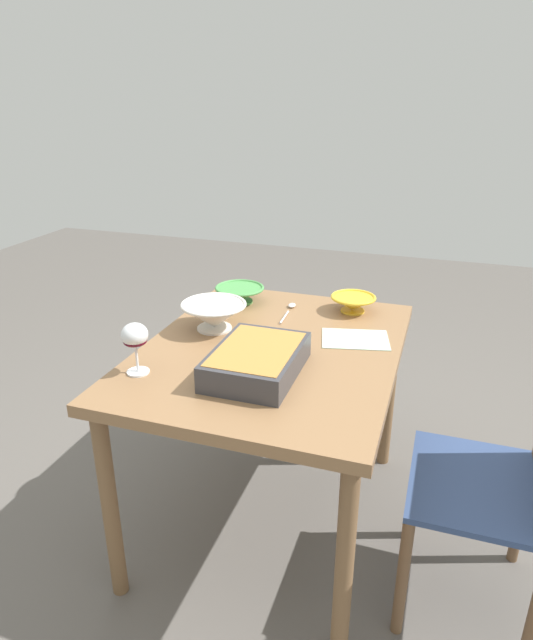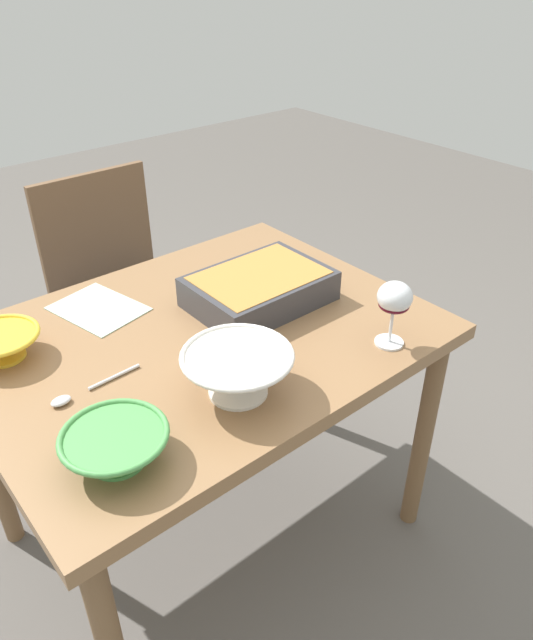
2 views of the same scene
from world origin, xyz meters
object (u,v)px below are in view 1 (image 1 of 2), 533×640
Objects in this scene: dining_table at (272,368)px; napkin at (355,339)px; chair at (508,477)px; serving_bowl at (240,293)px; mixing_bowl at (353,303)px; serving_spoon at (290,309)px; wine_glass at (135,338)px; casserole_dish at (257,359)px; small_bowl at (214,315)px.

dining_table is 4.72× the size of napkin.
chair reaches higher than serving_bowl.
mixing_bowl reaches higher than serving_spoon.
serving_bowl is at bearing 173.81° from wine_glass.
casserole_dish reaches higher than mixing_bowl.
wine_glass is (0.32, -0.34, 0.20)m from dining_table.
small_bowl is (-0.28, -0.26, 0.01)m from casserole_dish.
small_bowl is 0.30m from serving_bowl.
chair reaches higher than serving_spoon.
small_bowl is 1.03× the size of napkin.
serving_spoon is (-0.35, -0.04, 0.09)m from dining_table.
small_bowl reaches higher than serving_bowl.
dining_table is at bearing -26.24° from mixing_bowl.
serving_bowl reaches higher than serving_spoon.
wine_glass is at bearing -12.59° from small_bowl.
dining_table is at bearing 35.21° from serving_bowl.
dining_table is at bearing -100.39° from chair.
serving_bowl is 0.23m from serving_spoon.
napkin is at bearing 56.69° from serving_spoon.
small_bowl is at bearing -53.22° from mixing_bowl.
wine_glass reaches higher than casserole_dish.
serving_bowl is (-0.37, -0.26, 0.12)m from dining_table.
chair is 2.46× the size of casserole_dish.
wine_glass is at bearing -71.68° from casserole_dish.
serving_bowl is at bearing -154.13° from casserole_dish.
chair reaches higher than casserole_dish.
casserole_dish is 1.49× the size of small_bowl.
dining_table is at bearing -60.51° from napkin.
casserole_dish is (0.06, -0.77, 0.30)m from chair.
dining_table is 0.31m from napkin.
napkin is (-0.35, 0.25, -0.05)m from casserole_dish.
serving_spoon reaches higher than dining_table.
dining_table is at bearing 133.32° from wine_glass.
serving_bowl is 0.96× the size of serving_spoon.
wine_glass is 0.69× the size of small_bowl.
napkin is (-0.15, 0.26, 0.08)m from dining_table.
napkin reaches higher than dining_table.
small_bowl reaches higher than dining_table.
small_bowl is (-0.08, -0.25, 0.14)m from dining_table.
serving_bowl is 0.57m from napkin.
mixing_bowl is (-0.62, 0.19, -0.01)m from casserole_dish.
wine_glass is 0.74m from serving_spoon.
serving_spoon is 0.36m from napkin.
serving_spoon is at bearing -123.31° from napkin.
serving_spoon is at bearing -74.15° from mixing_bowl.
serving_spoon is (-0.55, -0.05, -0.04)m from casserole_dish.
serving_spoon is at bearing 141.99° from small_bowl.
napkin is at bearing 119.49° from dining_table.
dining_table is 5.18× the size of serving_spoon.
small_bowl is at bearing -81.93° from napkin.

